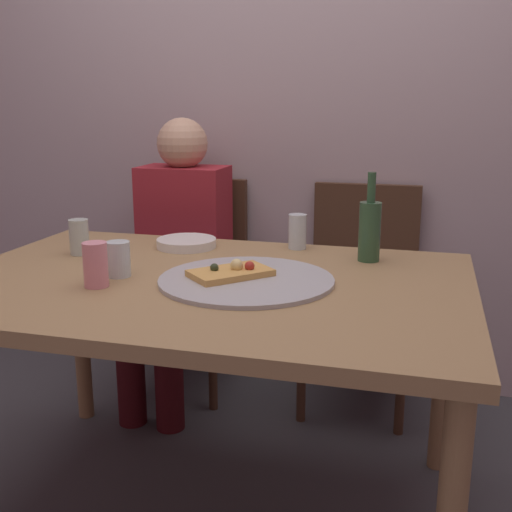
{
  "coord_description": "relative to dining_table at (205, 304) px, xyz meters",
  "views": [
    {
      "loc": [
        0.59,
        -1.6,
        1.24
      ],
      "look_at": [
        0.12,
        0.1,
        0.8
      ],
      "focal_mm": 44.16,
      "sensor_mm": 36.0,
      "label": 1
    }
  ],
  "objects": [
    {
      "name": "dining_table",
      "position": [
        0.0,
        0.0,
        0.0
      ],
      "size": [
        1.48,
        1.0,
        0.75
      ],
      "color": "#99754C",
      "rests_on": "ground_plane"
    },
    {
      "name": "guest_in_sweater",
      "position": [
        -0.39,
        0.75,
        -0.03
      ],
      "size": [
        0.36,
        0.56,
        1.17
      ],
      "rotation": [
        0.0,
        0.0,
        3.14
      ],
      "color": "maroon",
      "rests_on": "ground_plane"
    },
    {
      "name": "pizza_slice_last",
      "position": [
        0.08,
        0.01,
        0.1
      ],
      "size": [
        0.25,
        0.25,
        0.05
      ],
      "color": "tan",
      "rests_on": "pizza_tray"
    },
    {
      "name": "plate_stack",
      "position": [
        -0.19,
        0.35,
        0.09
      ],
      "size": [
        0.2,
        0.2,
        0.03
      ],
      "primitive_type": "cylinder",
      "color": "white",
      "rests_on": "dining_table"
    },
    {
      "name": "chair_left",
      "position": [
        -0.39,
        0.9,
        -0.16
      ],
      "size": [
        0.44,
        0.44,
        0.9
      ],
      "rotation": [
        0.0,
        0.0,
        3.14
      ],
      "color": "#472D1E",
      "rests_on": "ground_plane"
    },
    {
      "name": "tumbler_far",
      "position": [
        0.18,
        0.43,
        0.13
      ],
      "size": [
        0.06,
        0.06,
        0.12
      ],
      "primitive_type": "cylinder",
      "color": "silver",
      "rests_on": "dining_table"
    },
    {
      "name": "back_wall",
      "position": [
        0.0,
        1.12,
        0.62
      ],
      "size": [
        6.0,
        0.1,
        2.6
      ],
      "primitive_type": "cube",
      "color": "#B29EA3",
      "rests_on": "ground_plane"
    },
    {
      "name": "wine_bottle",
      "position": [
        0.43,
        0.33,
        0.18
      ],
      "size": [
        0.07,
        0.07,
        0.28
      ],
      "color": "#2D5133",
      "rests_on": "dining_table"
    },
    {
      "name": "pizza_tray",
      "position": [
        0.12,
        0.0,
        0.08
      ],
      "size": [
        0.49,
        0.49,
        0.01
      ],
      "primitive_type": "cylinder",
      "color": "#ADADB2",
      "rests_on": "dining_table"
    },
    {
      "name": "ground_plane",
      "position": [
        0.0,
        0.0,
        -0.68
      ],
      "size": [
        8.0,
        8.0,
        0.0
      ],
      "primitive_type": "plane",
      "color": "#424247"
    },
    {
      "name": "wine_glass",
      "position": [
        -0.49,
        0.17,
        0.13
      ],
      "size": [
        0.06,
        0.06,
        0.12
      ],
      "primitive_type": "cylinder",
      "color": "#B7C6BC",
      "rests_on": "dining_table"
    },
    {
      "name": "chair_right",
      "position": [
        0.35,
        0.9,
        -0.16
      ],
      "size": [
        0.44,
        0.44,
        0.9
      ],
      "rotation": [
        0.0,
        0.0,
        3.14
      ],
      "color": "#472D1E",
      "rests_on": "ground_plane"
    },
    {
      "name": "tumbler_near",
      "position": [
        -0.24,
        -0.04,
        0.13
      ],
      "size": [
        0.07,
        0.07,
        0.1
      ],
      "primitive_type": "cylinder",
      "color": "silver",
      "rests_on": "dining_table"
    },
    {
      "name": "soda_can",
      "position": [
        -0.25,
        -0.15,
        0.14
      ],
      "size": [
        0.07,
        0.07,
        0.12
      ],
      "primitive_type": "cylinder",
      "color": "pink",
      "rests_on": "dining_table"
    }
  ]
}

